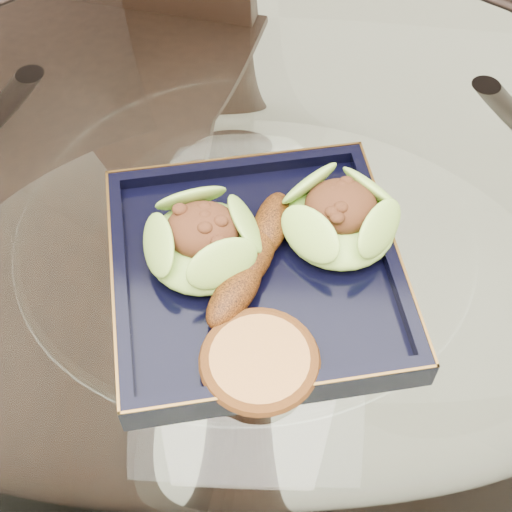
{
  "coord_description": "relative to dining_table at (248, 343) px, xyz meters",
  "views": [
    {
      "loc": [
        0.03,
        -0.41,
        1.33
      ],
      "look_at": [
        0.01,
        -0.02,
        0.8
      ],
      "focal_mm": 50.0,
      "sensor_mm": 36.0,
      "label": 1
    }
  ],
  "objects": [
    {
      "name": "crumb_patty",
      "position": [
        0.02,
        -0.13,
        0.19
      ],
      "size": [
        0.1,
        0.1,
        0.02
      ],
      "primitive_type": "cylinder",
      "rotation": [
        0.0,
        0.0,
        0.1
      ],
      "color": "#BB783E",
      "rests_on": "navy_plate"
    },
    {
      "name": "dining_table",
      "position": [
        0.0,
        0.0,
        0.0
      ],
      "size": [
        1.13,
        1.13,
        0.77
      ],
      "color": "white",
      "rests_on": "ground"
    },
    {
      "name": "lettuce_wrap_left",
      "position": [
        -0.04,
        -0.01,
        0.2
      ],
      "size": [
        0.11,
        0.11,
        0.04
      ],
      "primitive_type": "ellipsoid",
      "rotation": [
        0.0,
        0.0,
        -0.01
      ],
      "color": "#63992C",
      "rests_on": "navy_plate"
    },
    {
      "name": "navy_plate",
      "position": [
        0.01,
        -0.02,
        0.17
      ],
      "size": [
        0.32,
        0.32,
        0.02
      ],
      "primitive_type": "cube",
      "rotation": [
        0.0,
        0.0,
        0.2
      ],
      "color": "black",
      "rests_on": "dining_table"
    },
    {
      "name": "lettuce_wrap_right",
      "position": [
        0.09,
        0.02,
        0.2
      ],
      "size": [
        0.15,
        0.15,
        0.04
      ],
      "primitive_type": "ellipsoid",
      "rotation": [
        0.0,
        0.0,
        0.43
      ],
      "color": "#71A42F",
      "rests_on": "navy_plate"
    },
    {
      "name": "dining_chair",
      "position": [
        -0.23,
        0.4,
        -0.06
      ],
      "size": [
        0.5,
        0.5,
        0.96
      ],
      "rotation": [
        0.0,
        0.0,
        -0.22
      ],
      "color": "black",
      "rests_on": "ground"
    },
    {
      "name": "ground",
      "position": [
        0.0,
        0.0,
        -0.6
      ],
      "size": [
        4.0,
        4.0,
        0.0
      ],
      "primitive_type": "plane",
      "color": "silver",
      "rests_on": "ground"
    },
    {
      "name": "roasted_plantain",
      "position": [
        0.01,
        -0.02,
        0.2
      ],
      "size": [
        0.09,
        0.16,
        0.03
      ],
      "primitive_type": "ellipsoid",
      "rotation": [
        0.0,
        0.0,
        1.21
      ],
      "color": "#5C2A09",
      "rests_on": "navy_plate"
    }
  ]
}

